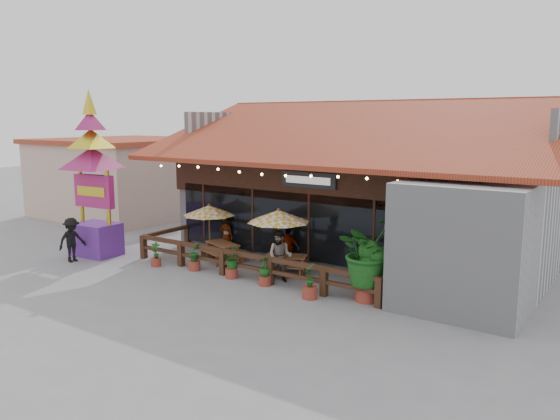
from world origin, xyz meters
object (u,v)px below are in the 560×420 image
Objects in this scene: umbrella_left at (209,211)px; thai_sign_tower at (92,163)px; umbrella_right at (279,216)px; pedestrian at (72,240)px; tropical_plant at (368,253)px; picnic_table_left at (223,249)px; picnic_table_right at (286,262)px.

thai_sign_tower reaches higher than umbrella_left.
umbrella_right reaches higher than pedestrian.
umbrella_right is at bearing -64.85° from pedestrian.
umbrella_left is at bearing 170.90° from tropical_plant.
picnic_table_left is (0.71, -0.08, -1.38)m from umbrella_left.
umbrella_right is at bearing 14.29° from thai_sign_tower.
umbrella_right is 0.91× the size of tropical_plant.
picnic_table_left is 1.08× the size of pedestrian.
umbrella_left is 0.35× the size of thai_sign_tower.
picnic_table_right is 8.51m from thai_sign_tower.
pedestrian is (-11.06, -2.20, -0.63)m from tropical_plant.
thai_sign_tower is at bearing -165.40° from picnic_table_right.
tropical_plant is (6.49, -1.07, 0.99)m from picnic_table_left.
picnic_table_left is at bearing -6.55° from umbrella_left.
picnic_table_left is at bearing 177.72° from picnic_table_right.
umbrella_right is 1.39× the size of pedestrian.
pedestrian is (-4.58, -3.27, 0.36)m from picnic_table_left.
picnic_table_left is (-2.73, 0.22, -1.55)m from umbrella_right.
pedestrian is at bearing -157.32° from picnic_table_right.
umbrella_right is at bearing 167.28° from tropical_plant.
umbrella_left is 1.46× the size of pedestrian.
umbrella_right is at bearing -4.68° from picnic_table_left.
thai_sign_tower reaches higher than tropical_plant.
pedestrian is (0.09, -1.17, -2.81)m from thai_sign_tower.
picnic_table_left is 0.26× the size of thai_sign_tower.
pedestrian reaches higher than picnic_table_right.
tropical_plant is (7.20, -1.15, -0.39)m from umbrella_left.
umbrella_left is at bearing -46.55° from pedestrian.
umbrella_right is 8.01m from pedestrian.
pedestrian is at bearing -168.75° from tropical_plant.
tropical_plant is at bearing -76.25° from pedestrian.
tropical_plant reaches higher than pedestrian.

